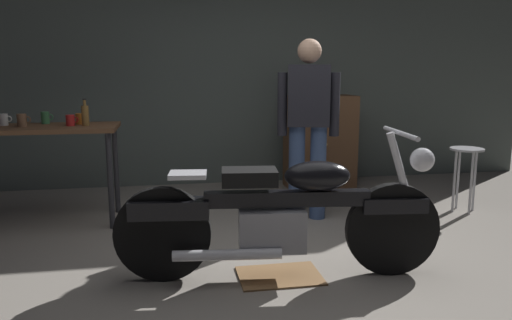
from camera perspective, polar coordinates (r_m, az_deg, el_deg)
The scene contains 14 objects.
ground_plane at distance 3.61m, azimuth 2.05°, elevation -12.18°, with size 12.00×12.00×0.00m, color gray.
back_wall at distance 6.11m, azimuth -3.58°, elevation 11.86°, with size 8.00×0.12×3.10m, color #56605B.
workbench at distance 4.78m, azimuth -23.52°, elevation 2.31°, with size 1.30×0.64×0.90m.
motorcycle at distance 3.28m, azimuth 3.03°, elevation -6.21°, with size 2.18×0.60×1.00m.
person_standing at distance 4.57m, azimuth 6.09°, elevation 4.51°, with size 0.55×0.31×1.67m.
shop_stool at distance 5.24m, azimuth 23.23°, elevation -0.25°, with size 0.32×0.32×0.64m.
wooden_dresser at distance 5.90m, azimuth 7.44°, elevation 2.11°, with size 0.80×0.47×1.10m.
drip_tray at distance 3.44m, azimuth 2.70°, elevation -13.30°, with size 0.56×0.40×0.01m, color olive.
mug_orange_travel at distance 4.80m, azimuth -19.75°, elevation 4.54°, with size 0.11×0.08×0.10m.
mug_red_diner at distance 4.68m, azimuth -20.76°, elevation 4.34°, with size 0.11×0.08×0.10m.
mug_green_speckled at distance 4.96m, azimuth -23.28°, elevation 4.54°, with size 0.11×0.07×0.11m.
mug_white_ceramic at distance 4.96m, azimuth -27.27°, elevation 4.21°, with size 0.11×0.08×0.11m.
mug_brown_stoneware at distance 4.77m, azimuth -25.56°, elevation 4.19°, with size 0.12×0.08×0.11m.
bottle at distance 4.64m, azimuth -19.25°, elevation 4.98°, with size 0.06×0.06×0.24m.
Camera 1 is at (-0.72, -3.26, 1.38)m, focal length 34.39 mm.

